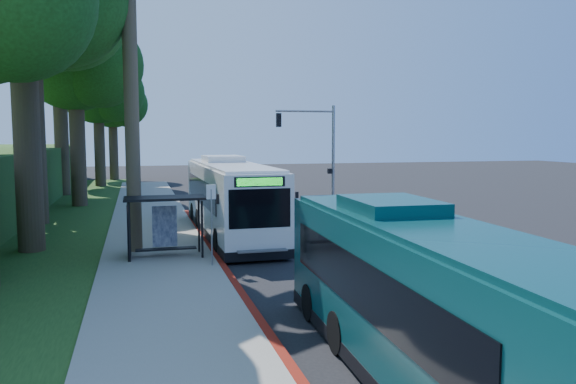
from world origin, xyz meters
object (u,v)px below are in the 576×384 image
object	(u,v)px
white_bus	(230,197)
teal_bus	(428,301)
pickup	(315,214)
bus_shelter	(159,215)

from	to	relation	value
white_bus	teal_bus	xyz separation A→B (m)	(0.99, -18.06, -0.17)
white_bus	pickup	bearing A→B (deg)	12.27
bus_shelter	white_bus	bearing A→B (deg)	52.26
pickup	teal_bus	bearing A→B (deg)	-119.40
bus_shelter	pickup	xyz separation A→B (m)	(8.53, 5.87, -1.07)
bus_shelter	white_bus	world-z (taller)	white_bus
white_bus	teal_bus	world-z (taller)	white_bus
white_bus	teal_bus	bearing A→B (deg)	-87.61
bus_shelter	teal_bus	size ratio (longest dim) A/B	0.27
teal_bus	bus_shelter	bearing A→B (deg)	111.25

